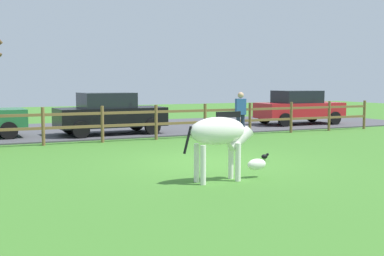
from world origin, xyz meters
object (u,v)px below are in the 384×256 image
zebra (221,136)px  crow_on_grass (265,156)px  visitor_near_fence (241,112)px  parked_car_black (110,113)px  parked_car_red (299,107)px

zebra → crow_on_grass: 2.92m
crow_on_grass → visitor_near_fence: visitor_near_fence is taller
crow_on_grass → visitor_near_fence: bearing=66.3°
zebra → parked_car_black: size_ratio=0.47×
zebra → parked_car_black: (0.18, 9.28, -0.08)m
parked_car_red → visitor_near_fence: visitor_near_fence is taller
parked_car_black → crow_on_grass: bearing=-75.0°
parked_car_red → visitor_near_fence: 5.80m
zebra → parked_car_black: bearing=88.9°
crow_on_grass → visitor_near_fence: size_ratio=0.13×
parked_car_black → visitor_near_fence: 4.89m
crow_on_grass → parked_car_black: 7.82m
zebra → parked_car_red: 13.58m
crow_on_grass → zebra: bearing=-141.2°
parked_car_black → visitor_near_fence: visitor_near_fence is taller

